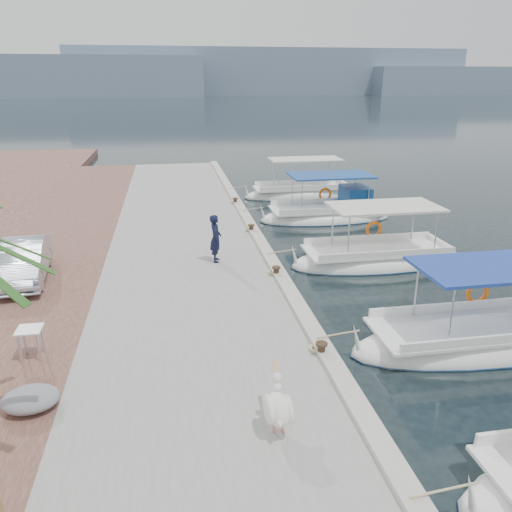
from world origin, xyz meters
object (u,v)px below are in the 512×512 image
Objects in this scene: fishing_caique_e at (302,195)px; pelican at (278,407)px; fisherman at (216,238)px; fishing_caique_b at (486,341)px; fishing_caique_d at (328,216)px; fishing_caique_c at (376,260)px; parked_car at (23,261)px.

fishing_caique_e is 5.18× the size of pelican.
fisherman is at bearing -118.21° from fishing_caique_e.
fishing_caique_b and fishing_caique_d have the same top height.
pelican is at bearing -154.45° from fishing_caique_b.
fishing_caique_d is at bearing -39.79° from fisherman.
fishing_caique_e reaches higher than pelican.
pelican is at bearing -105.99° from fishing_caique_e.
fishing_caique_e is 4.06× the size of fisherman.
fishing_caique_c reaches higher than pelican.
fishing_caique_c and fishing_caique_e have the same top height.
fishing_caique_c is (-0.44, 6.25, 0.00)m from fishing_caique_b.
fishing_caique_b is at bearing 25.55° from pelican.
fishing_caique_e is (-0.32, 17.62, 0.00)m from fishing_caique_b.
fisherman reaches higher than parked_car.
fisherman is (-6.13, -11.44, 1.22)m from fishing_caique_e.
fishing_caique_d is 14.19m from parked_car.
parked_car reaches higher than pelican.
parked_car is at bearing 100.10° from fisherman.
fisherman reaches higher than pelican.
pelican is (-5.90, -20.60, 0.90)m from fishing_caique_e.
fisherman is (-0.23, 9.16, 0.32)m from pelican.
parked_car is (-12.30, -12.09, 1.00)m from fishing_caique_e.
fishing_caique_d is at bearing 89.05° from fishing_caique_c.
pelican is (-5.78, -9.22, 0.90)m from fishing_caique_c.
pelican is 0.35× the size of parked_car.
parked_car is (-12.18, -0.71, 1.00)m from fishing_caique_c.
parked_car is at bearing -176.66° from fishing_caique_c.
fishing_caique_d is 5.00× the size of pelican.
fishing_caique_e is at bearing 38.81° from parked_car.
fisherman is 0.44× the size of parked_car.
fishing_caique_d and fishing_caique_e have the same top height.
fisherman is (-6.45, 6.19, 1.22)m from fishing_caique_b.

